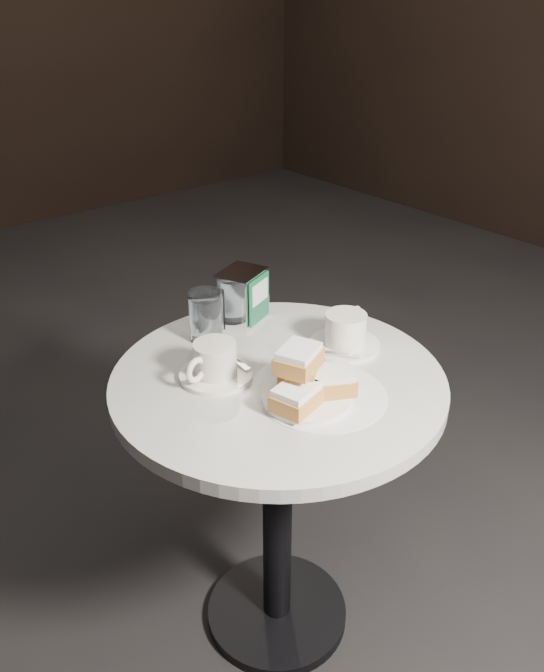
{
  "coord_description": "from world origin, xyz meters",
  "views": [
    {
      "loc": [
        -0.75,
        -0.89,
        1.47
      ],
      "look_at": [
        0.0,
        0.02,
        0.83
      ],
      "focal_mm": 35.0,
      "sensor_mm": 36.0,
      "label": 1
    }
  ],
  "objects": [
    {
      "name": "water_glass_right",
      "position": [
        0.06,
        0.26,
        0.8
      ],
      "size": [
        0.08,
        0.08,
        0.1
      ],
      "rotation": [
        0.0,
        0.0,
        0.26
      ],
      "color": "white",
      "rests_on": "cafe_table"
    },
    {
      "name": "cafe_table",
      "position": [
        0.0,
        0.0,
        0.55
      ],
      "size": [
        0.7,
        0.7,
        0.74
      ],
      "color": "black",
      "rests_on": "ground"
    },
    {
      "name": "sugar_spill",
      "position": [
        0.02,
        -0.11,
        0.75
      ],
      "size": [
        0.34,
        0.34,
        0.0
      ],
      "primitive_type": "cylinder",
      "rotation": [
        0.0,
        0.0,
        0.42
      ],
      "color": "white",
      "rests_on": "cafe_table"
    },
    {
      "name": "napkin_dispenser",
      "position": [
        0.09,
        0.24,
        0.81
      ],
      "size": [
        0.14,
        0.12,
        0.13
      ],
      "rotation": [
        0.0,
        0.0,
        0.39
      ],
      "color": "white",
      "rests_on": "cafe_table"
    },
    {
      "name": "coffee_cup_right",
      "position": [
        0.19,
        -0.0,
        0.78
      ],
      "size": [
        0.21,
        0.21,
        0.08
      ],
      "rotation": [
        0.0,
        0.0,
        0.4
      ],
      "color": "white",
      "rests_on": "cafe_table"
    },
    {
      "name": "water_glass_left",
      "position": [
        -0.03,
        0.22,
        0.8
      ],
      "size": [
        0.09,
        0.09,
        0.12
      ],
      "rotation": [
        0.0,
        0.0,
        0.36
      ],
      "color": "silver",
      "rests_on": "cafe_table"
    },
    {
      "name": "ground",
      "position": [
        0.0,
        0.0,
        0.0
      ],
      "size": [
        7.0,
        7.0,
        0.0
      ],
      "primitive_type": "plane",
      "color": "black",
      "rests_on": "ground"
    },
    {
      "name": "beignet_plate",
      "position": [
        -0.02,
        -0.11,
        0.79
      ],
      "size": [
        0.2,
        0.19,
        0.12
      ],
      "rotation": [
        0.0,
        0.0,
        -0.06
      ],
      "color": "white",
      "rests_on": "cafe_table"
    },
    {
      "name": "coffee_cup_left",
      "position": [
        -0.11,
        0.08,
        0.78
      ],
      "size": [
        0.18,
        0.18,
        0.08
      ],
      "rotation": [
        0.0,
        0.0,
        0.24
      ],
      "color": "white",
      "rests_on": "cafe_table"
    }
  ]
}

